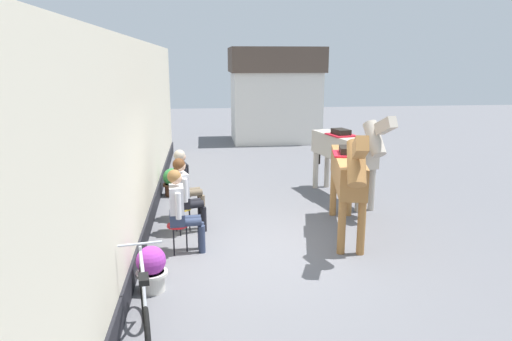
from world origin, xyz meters
name	(u,v)px	position (x,y,z in m)	size (l,w,h in m)	color
ground_plane	(264,196)	(0.00, 3.00, 0.00)	(40.00, 40.00, 0.00)	slate
pub_facade_wall	(139,144)	(-2.55, 1.50, 1.54)	(0.34, 14.00, 3.40)	beige
distant_cottage	(275,94)	(1.40, 10.52, 1.80)	(3.40, 2.60, 3.50)	silver
seated_visitor_near	(181,207)	(-1.75, 0.00, 0.78)	(0.61, 0.49, 1.39)	red
seated_visitor_middle	(185,191)	(-1.72, 0.89, 0.78)	(0.61, 0.49, 1.39)	gold
seated_visitor_far	(185,180)	(-1.74, 1.67, 0.78)	(0.61, 0.48, 1.39)	black
saddled_horse_near	(348,172)	(1.13, 0.44, 1.16)	(0.90, 2.96, 2.06)	#9E6B38
saddled_horse_far	(346,149)	(1.74, 2.54, 1.16)	(0.96, 2.95, 2.06)	#B2A899
flower_planter_nearest	(151,268)	(-2.11, -1.29, 0.33)	(0.43, 0.43, 0.64)	beige
flower_planter_farthest	(172,181)	(-2.10, 3.33, 0.33)	(0.43, 0.43, 0.64)	brown
leaning_bicycle	(145,312)	(-2.05, -2.54, 0.40)	(0.50, 1.75, 1.02)	black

